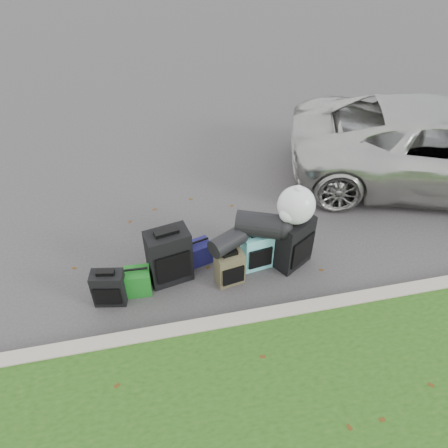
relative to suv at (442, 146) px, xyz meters
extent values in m
plane|color=#383535|center=(-3.67, -1.22, -0.66)|extent=(120.00, 120.00, 0.00)
cube|color=#9E937F|center=(-3.67, -2.22, -0.59)|extent=(120.00, 0.18, 0.15)
imported|color=#B7B7B2|center=(0.00, 0.00, 0.00)|extent=(5.21, 3.58, 1.32)
cube|color=black|center=(-5.29, -1.52, -0.42)|extent=(0.41, 0.28, 0.48)
cube|color=black|center=(-4.52, -1.28, -0.28)|extent=(0.58, 0.42, 0.76)
cube|color=#403B27|center=(-3.79, -1.51, -0.43)|extent=(0.37, 0.27, 0.47)
cube|color=#51B2B3|center=(-3.39, -1.30, -0.39)|extent=(0.41, 0.28, 0.55)
cube|color=black|center=(-2.92, -1.35, -0.29)|extent=(0.57, 0.51, 0.74)
cube|color=#186D1D|center=(-4.94, -1.43, -0.49)|extent=(0.32, 0.26, 0.35)
cube|color=#191854|center=(-4.11, -1.06, -0.50)|extent=(0.35, 0.30, 0.32)
cylinder|color=black|center=(-3.80, -1.40, -0.07)|extent=(0.51, 0.43, 0.24)
cylinder|color=black|center=(-3.38, -1.29, 0.04)|extent=(0.64, 0.51, 0.32)
sphere|color=silver|center=(-2.94, -1.34, 0.31)|extent=(0.47, 0.47, 0.47)
camera|label=1|loc=(-4.66, -5.22, 3.56)|focal=35.00mm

